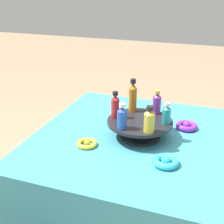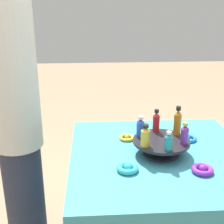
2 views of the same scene
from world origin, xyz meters
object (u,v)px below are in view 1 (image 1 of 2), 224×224
object	(u,v)px
bottle_gold	(149,120)
bottle_purple	(157,103)
bottle_amber	(133,96)
ribbon_bow_teal	(166,161)
ribbon_bow_blue	(120,114)
bottle_red	(115,106)
ribbon_bow_gold	(87,144)
bottle_teal	(166,114)
display_stand	(140,126)
bottle_blue	(122,117)
ribbon_bow_purple	(187,126)

from	to	relation	value
bottle_gold	bottle_purple	bearing A→B (deg)	3.49
bottle_amber	bottle_gold	world-z (taller)	bottle_amber
ribbon_bow_teal	ribbon_bow_blue	distance (m)	0.44
bottle_red	ribbon_bow_gold	size ratio (longest dim) A/B	1.39
bottle_teal	ribbon_bow_teal	size ratio (longest dim) A/B	0.94
display_stand	bottle_gold	distance (m)	0.12
bottle_gold	display_stand	bearing A→B (deg)	33.49
bottle_red	bottle_blue	distance (m)	0.10
bottle_purple	ribbon_bow_blue	bearing A→B (deg)	67.01
bottle_blue	ribbon_bow_blue	distance (m)	0.30
display_stand	bottle_red	distance (m)	0.13
bottle_red	bottle_teal	distance (m)	0.20
bottle_gold	ribbon_bow_teal	xyz separation A→B (m)	(-0.08, -0.08, -0.11)
display_stand	bottle_blue	size ratio (longest dim) A/B	2.60
bottle_amber	ribbon_bow_purple	distance (m)	0.26
display_stand	bottle_teal	size ratio (longest dim) A/B	3.01
bottle_teal	ribbon_bow_purple	distance (m)	0.18
bottle_purple	ribbon_bow_gold	distance (m)	0.33
ribbon_bow_teal	bottle_gold	bearing A→B (deg)	44.45
bottle_amber	ribbon_bow_teal	size ratio (longest dim) A/B	1.53
bottle_purple	bottle_blue	distance (m)	0.20
ribbon_bow_purple	ribbon_bow_blue	size ratio (longest dim) A/B	1.03
bottle_gold	bottle_amber	bearing A→B (deg)	33.49
bottle_purple	bottle_red	distance (m)	0.18
bottle_teal	ribbon_bow_teal	xyz separation A→B (m)	(-0.18, -0.04, -0.10)
ribbon_bow_gold	ribbon_bow_teal	size ratio (longest dim) A/B	0.87
ribbon_bow_teal	bottle_purple	bearing A→B (deg)	19.76
ribbon_bow_gold	ribbon_bow_purple	xyz separation A→B (m)	(0.28, -0.34, 0.00)
bottle_amber	bottle_blue	size ratio (longest dim) A/B	1.40
ribbon_bow_purple	display_stand	bearing A→B (deg)	129.38
bottle_amber	bottle_teal	xyz separation A→B (m)	(-0.08, -0.16, -0.02)
bottle_red	display_stand	bearing A→B (deg)	-86.51
display_stand	bottle_purple	world-z (taller)	bottle_purple
ribbon_bow_gold	ribbon_bow_teal	xyz separation A→B (m)	(-0.03, -0.31, 0.00)
bottle_amber	ribbon_bow_gold	world-z (taller)	bottle_amber
bottle_red	ribbon_bow_gold	bearing A→B (deg)	152.97
bottle_blue	bottle_teal	world-z (taller)	bottle_blue
display_stand	ribbon_bow_purple	bearing A→B (deg)	-50.62
ribbon_bow_gold	display_stand	bearing A→B (deg)	-50.62
bottle_amber	ribbon_bow_purple	xyz separation A→B (m)	(0.05, -0.23, -0.12)
bottle_purple	ribbon_bow_gold	size ratio (longest dim) A/B	1.28
ribbon_bow_blue	bottle_red	bearing A→B (deg)	-167.97
display_stand	ribbon_bow_purple	distance (m)	0.22
bottle_purple	ribbon_bow_teal	xyz separation A→B (m)	(-0.26, -0.09, -0.11)
bottle_blue	ribbon_bow_purple	xyz separation A→B (m)	(0.23, -0.21, -0.11)
bottle_blue	ribbon_bow_blue	bearing A→B (deg)	19.76
bottle_teal	ribbon_bow_teal	distance (m)	0.20
bottle_amber	ribbon_bow_gold	bearing A→B (deg)	153.18
bottle_blue	ribbon_bow_gold	bearing A→B (deg)	111.14
bottle_teal	ribbon_bow_blue	world-z (taller)	bottle_teal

